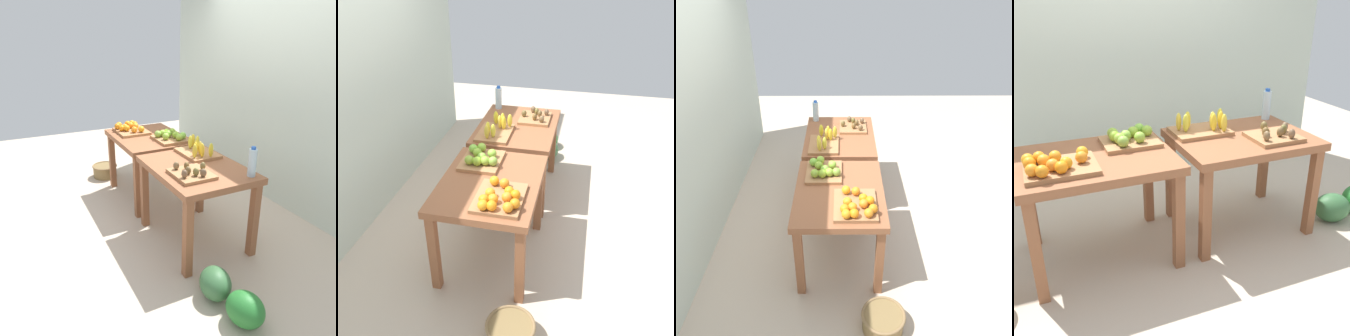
% 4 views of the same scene
% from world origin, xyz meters
% --- Properties ---
extents(ground_plane, '(8.00, 8.00, 0.00)m').
position_xyz_m(ground_plane, '(0.00, 0.00, 0.00)').
color(ground_plane, '#C4B29C').
extents(back_wall, '(4.40, 0.12, 3.00)m').
position_xyz_m(back_wall, '(0.00, 1.35, 1.50)').
color(back_wall, silver).
rests_on(back_wall, ground_plane).
extents(display_table_left, '(1.04, 0.80, 0.78)m').
position_xyz_m(display_table_left, '(-0.56, 0.00, 0.67)').
color(display_table_left, brown).
rests_on(display_table_left, ground_plane).
extents(display_table_right, '(1.04, 0.80, 0.78)m').
position_xyz_m(display_table_right, '(0.56, 0.00, 0.67)').
color(display_table_right, brown).
rests_on(display_table_right, ground_plane).
extents(orange_bin, '(0.45, 0.37, 0.11)m').
position_xyz_m(orange_bin, '(-0.83, -0.14, 0.83)').
color(orange_bin, '#A57147').
rests_on(orange_bin, display_table_left).
extents(apple_bin, '(0.40, 0.35, 0.11)m').
position_xyz_m(apple_bin, '(-0.29, 0.15, 0.83)').
color(apple_bin, '#A57147').
rests_on(apple_bin, display_table_left).
extents(banana_crate, '(0.44, 0.32, 0.17)m').
position_xyz_m(banana_crate, '(0.30, 0.17, 0.83)').
color(banana_crate, '#A57147').
rests_on(banana_crate, display_table_right).
extents(kiwi_bin, '(0.36, 0.32, 0.10)m').
position_xyz_m(kiwi_bin, '(0.74, -0.16, 0.81)').
color(kiwi_bin, '#A57147').
rests_on(kiwi_bin, display_table_right).
extents(water_bottle, '(0.07, 0.07, 0.26)m').
position_xyz_m(water_bottle, '(0.97, 0.30, 0.91)').
color(water_bottle, silver).
rests_on(water_bottle, display_table_right).
extents(watermelon_pile, '(0.66, 0.35, 0.25)m').
position_xyz_m(watermelon_pile, '(1.49, -0.24, 0.12)').
color(watermelon_pile, '#26732C').
rests_on(watermelon_pile, ground_plane).
extents(wicker_basket, '(0.35, 0.35, 0.18)m').
position_xyz_m(wicker_basket, '(-1.40, -0.35, 0.09)').
color(wicker_basket, olive).
rests_on(wicker_basket, ground_plane).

